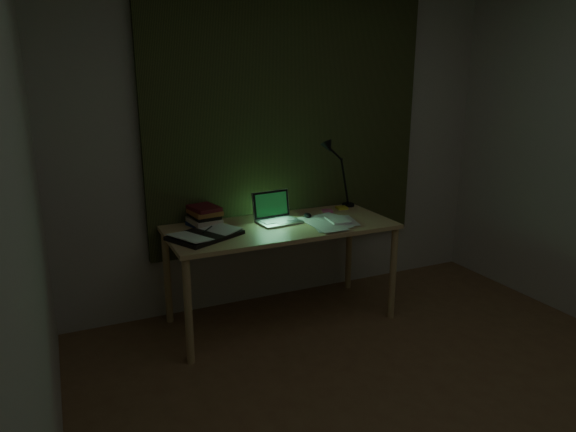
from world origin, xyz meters
The scene contains 12 objects.
wall_back centered at (0.00, 2.00, 1.25)m, with size 3.50×0.00×2.50m, color beige.
wall_left centered at (-1.75, 0.00, 1.25)m, with size 0.00×4.00×2.50m, color beige.
curtain centered at (0.00, 1.96, 1.45)m, with size 2.20×0.06×2.00m, color #2E351A.
desk centered at (-0.25, 1.57, 0.36)m, with size 1.59×0.69×0.72m, color tan, non-canonical shape.
laptop centered at (-0.23, 1.63, 0.83)m, with size 0.29×0.33×0.21m, color silver, non-canonical shape.
open_textbook centered at (-0.80, 1.53, 0.74)m, with size 0.43×0.31×0.04m, color white, non-canonical shape.
book_stack centered at (-0.73, 1.78, 0.80)m, with size 0.19×0.22×0.15m, color white, non-canonical shape.
loose_papers centered at (0.11, 1.49, 0.73)m, with size 0.31×0.33×0.02m, color silver, non-canonical shape.
mouse centered at (0.02, 1.68, 0.74)m, with size 0.05×0.08×0.03m, color black.
sticky_yellow centered at (0.37, 1.79, 0.73)m, with size 0.08×0.08×0.02m, color gold.
sticky_pink centered at (0.22, 1.76, 0.73)m, with size 0.07×0.07×0.02m, color #E25888.
desk_lamp centered at (0.47, 1.85, 0.99)m, with size 0.36×0.28×0.54m, color black, non-canonical shape.
Camera 1 is at (-1.63, -1.58, 1.73)m, focal length 32.00 mm.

